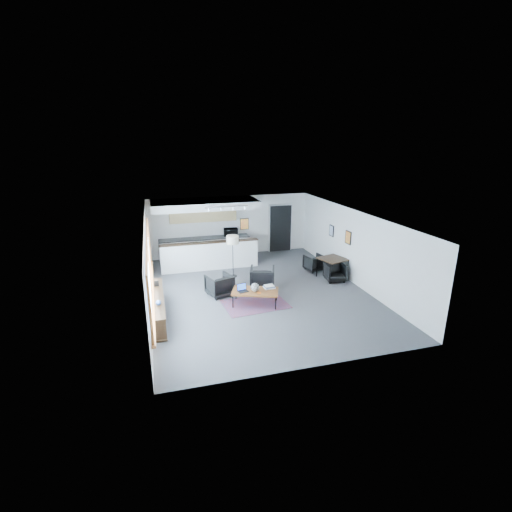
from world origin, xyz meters
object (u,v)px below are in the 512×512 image
object	(u,v)px
floor_lamp	(233,241)
dining_table	(333,260)
dining_chair_far	(314,263)
coffee_table	(255,292)
book_stack	(269,287)
armchair_left	(219,284)
armchair_right	(262,277)
dining_chair_near	(335,273)
microwave	(231,231)
ceramic_pot	(255,287)
laptop	(242,289)

from	to	relation	value
floor_lamp	dining_table	distance (m)	3.75
floor_lamp	dining_chair_far	size ratio (longest dim) A/B	2.71
coffee_table	dining_chair_far	world-z (taller)	dining_chair_far
dining_table	coffee_table	bearing A→B (deg)	-156.43
book_stack	dining_chair_far	size ratio (longest dim) A/B	0.60
dining_chair_far	dining_table	bearing A→B (deg)	97.31
armchair_left	floor_lamp	world-z (taller)	floor_lamp
armchair_left	armchair_right	world-z (taller)	armchair_right
book_stack	armchair_left	distance (m)	1.70
dining_chair_near	microwave	bearing A→B (deg)	134.91
book_stack	microwave	size ratio (longest dim) A/B	0.59
dining_chair_far	microwave	size ratio (longest dim) A/B	0.98
dining_table	dining_chair_near	xyz separation A→B (m)	(-0.05, -0.31, -0.39)
microwave	coffee_table	bearing A→B (deg)	-85.87
coffee_table	dining_chair_far	xyz separation A→B (m)	(3.08, 2.40, -0.14)
armchair_right	floor_lamp	bearing A→B (deg)	-44.38
armchair_right	dining_chair_far	bearing A→B (deg)	-135.27
ceramic_pot	laptop	bearing A→B (deg)	159.74
dining_chair_near	microwave	world-z (taller)	microwave
dining_table	ceramic_pot	bearing A→B (deg)	-155.75
ceramic_pot	armchair_left	size ratio (longest dim) A/B	0.34
book_stack	armchair_left	size ratio (longest dim) A/B	0.45
ceramic_pot	microwave	size ratio (longest dim) A/B	0.45
ceramic_pot	book_stack	xyz separation A→B (m)	(0.50, 0.13, -0.09)
laptop	armchair_left	xyz separation A→B (m)	(-0.55, 0.93, -0.14)
ceramic_pot	dining_chair_near	distance (m)	3.58
book_stack	ceramic_pot	bearing A→B (deg)	-165.30
armchair_right	floor_lamp	world-z (taller)	floor_lamp
coffee_table	laptop	bearing A→B (deg)	-170.05
armchair_left	dining_table	world-z (taller)	armchair_left
coffee_table	ceramic_pot	size ratio (longest dim) A/B	6.00
coffee_table	armchair_left	distance (m)	1.38
armchair_left	floor_lamp	distance (m)	2.04
armchair_right	dining_chair_near	distance (m)	2.75
coffee_table	dining_chair_near	xyz separation A→B (m)	(3.33, 1.17, -0.13)
ceramic_pot	dining_chair_far	size ratio (longest dim) A/B	0.46
laptop	ceramic_pot	world-z (taller)	ceramic_pot
armchair_left	dining_chair_far	distance (m)	4.26
microwave	armchair_left	bearing A→B (deg)	-99.50
armchair_right	dining_chair_far	xyz separation A→B (m)	(2.49, 1.22, -0.13)
ceramic_pot	dining_table	bearing A→B (deg)	24.25
dining_chair_far	dining_chair_near	bearing A→B (deg)	91.08
floor_lamp	microwave	xyz separation A→B (m)	(0.45, 2.47, -0.24)
floor_lamp	microwave	size ratio (longest dim) A/B	2.66
laptop	book_stack	size ratio (longest dim) A/B	1.00
armchair_right	microwave	xyz separation A→B (m)	(-0.26, 3.88, 0.71)
laptop	microwave	world-z (taller)	microwave
book_stack	microwave	world-z (taller)	microwave
armchair_right	dining_table	size ratio (longest dim) A/B	0.76
coffee_table	microwave	world-z (taller)	microwave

